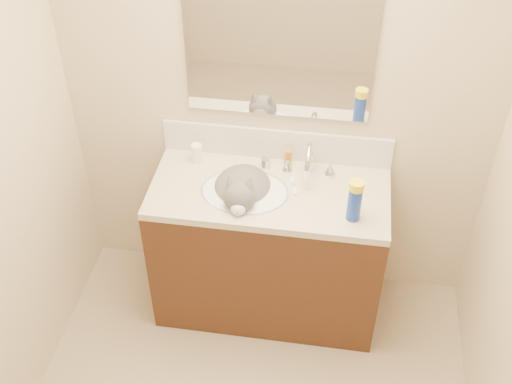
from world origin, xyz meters
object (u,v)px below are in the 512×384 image
(amber_bottle, at_px, (288,158))
(spray_can, at_px, (354,204))
(pill_bottle, at_px, (197,153))
(vanity_cabinet, at_px, (268,252))
(cat, at_px, (242,192))
(basin, at_px, (245,202))
(faucet, at_px, (309,163))
(silver_jar, at_px, (266,163))

(amber_bottle, xyz_separation_m, spray_can, (0.35, -0.36, 0.04))
(pill_bottle, relative_size, amber_bottle, 1.08)
(vanity_cabinet, xyz_separation_m, pill_bottle, (-0.41, 0.18, 0.50))
(amber_bottle, bearing_deg, spray_can, -45.45)
(cat, xyz_separation_m, pill_bottle, (-0.27, 0.19, 0.08))
(vanity_cabinet, height_order, pill_bottle, pill_bottle)
(cat, height_order, pill_bottle, cat)
(basin, xyz_separation_m, pill_bottle, (-0.29, 0.21, 0.12))
(vanity_cabinet, height_order, amber_bottle, amber_bottle)
(faucet, relative_size, amber_bottle, 2.96)
(faucet, bearing_deg, vanity_cabinet, -142.71)
(faucet, height_order, cat, faucet)
(amber_bottle, bearing_deg, cat, -131.97)
(basin, relative_size, silver_jar, 8.35)
(amber_bottle, bearing_deg, vanity_cabinet, -107.66)
(pill_bottle, xyz_separation_m, amber_bottle, (0.48, 0.04, -0.00))
(silver_jar, distance_m, amber_bottle, 0.12)
(faucet, relative_size, cat, 0.64)
(cat, xyz_separation_m, amber_bottle, (0.20, 0.23, 0.07))
(silver_jar, xyz_separation_m, amber_bottle, (0.11, 0.03, 0.02))
(pill_bottle, bearing_deg, amber_bottle, 4.24)
(pill_bottle, distance_m, amber_bottle, 0.48)
(cat, distance_m, amber_bottle, 0.31)
(faucet, xyz_separation_m, spray_can, (0.24, -0.28, 0.00))
(basin, relative_size, cat, 1.02)
(basin, distance_m, pill_bottle, 0.37)
(silver_jar, xyz_separation_m, spray_can, (0.46, -0.32, 0.06))
(amber_bottle, height_order, spray_can, spray_can)
(basin, xyz_separation_m, faucet, (0.30, 0.17, 0.16))
(vanity_cabinet, bearing_deg, faucet, 37.29)
(basin, height_order, amber_bottle, amber_bottle)
(pill_bottle, bearing_deg, silver_jar, 0.48)
(basin, bearing_deg, amber_bottle, 52.25)
(vanity_cabinet, relative_size, silver_jar, 22.28)
(basin, bearing_deg, spray_can, -12.01)
(spray_can, bearing_deg, amber_bottle, 134.55)
(basin, height_order, faucet, faucet)
(spray_can, bearing_deg, basin, 167.99)
(basin, distance_m, cat, 0.05)
(faucet, bearing_deg, pill_bottle, 176.11)
(faucet, distance_m, cat, 0.37)
(faucet, distance_m, spray_can, 0.37)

